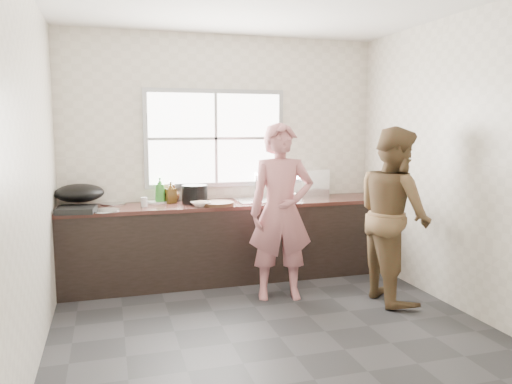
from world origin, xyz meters
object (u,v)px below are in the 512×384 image
object	(u,v)px
burner	(76,210)
pot_lid_right	(113,204)
glass_jar	(144,202)
woman	(281,218)
bowl_crabs	(286,197)
bowl_held	(275,200)
black_pot	(195,194)
person_side	(394,214)
bowl_mince	(201,204)
pot_lid_left	(105,210)
bottle_brown_tall	(171,193)
bottle_brown_short	(173,194)
plate_food	(157,202)
wok	(79,193)
bottle_green	(160,190)
cutting_board	(217,204)
dish_rack	(308,183)

from	to	relation	value
burner	pot_lid_right	distance (m)	0.55
glass_jar	woman	bearing A→B (deg)	-29.19
bowl_crabs	bowl_held	xyz separation A→B (m)	(-0.19, -0.20, 0.00)
bowl_crabs	black_pot	bearing A→B (deg)	177.57
person_side	bowl_mince	size ratio (longest dim) A/B	8.59
pot_lid_left	glass_jar	bearing A→B (deg)	22.22
burner	bottle_brown_tall	bearing A→B (deg)	19.63
black_pot	pot_lid_left	bearing A→B (deg)	-165.22
bowl_mince	bottle_brown_short	xyz separation A→B (m)	(-0.23, 0.42, 0.06)
bowl_crabs	plate_food	world-z (taller)	bowl_crabs
woman	wok	distance (m)	2.07
black_pot	bowl_mince	bearing A→B (deg)	-84.02
pot_lid_right	woman	bearing A→B (deg)	-31.98
black_pot	bottle_green	size ratio (longest dim) A/B	0.96
person_side	wok	distance (m)	3.15
woman	bowl_crabs	size ratio (longest dim) A/B	8.32
cutting_board	bowl_held	size ratio (longest dim) A/B	1.79
glass_jar	dish_rack	bearing A→B (deg)	7.85
bottle_brown_short	bottle_brown_tall	bearing A→B (deg)	-112.27
glass_jar	pot_lid_left	distance (m)	0.42
plate_food	glass_jar	xyz separation A→B (m)	(-0.16, -0.24, 0.04)
person_side	pot_lid_left	distance (m)	2.82
bottle_brown_tall	bottle_green	bearing A→B (deg)	172.80
bowl_held	pot_lid_right	xyz separation A→B (m)	(-1.68, 0.43, -0.02)
plate_food	pot_lid_left	world-z (taller)	plate_food
woman	bottle_brown_tall	xyz separation A→B (m)	(-0.96, 0.89, 0.16)
bottle_brown_short	dish_rack	xyz separation A→B (m)	(1.60, -0.01, 0.07)
bowl_mince	pot_lid_left	world-z (taller)	bowl_mince
bowl_crabs	person_side	bearing A→B (deg)	-56.78
bottle_green	glass_jar	distance (m)	0.29
bottle_green	pot_lid_right	bearing A→B (deg)	172.07
plate_food	burner	xyz separation A→B (m)	(-0.81, -0.39, 0.02)
bowl_held	burner	xyz separation A→B (m)	(-2.03, 0.01, -0.00)
pot_lid_left	pot_lid_right	distance (m)	0.44
person_side	bottle_brown_tall	size ratio (longest dim) A/B	7.86
woman	person_side	distance (m)	1.09
bowl_mince	bottle_green	bearing A→B (deg)	137.99
bottle_brown_short	woman	bearing A→B (deg)	-46.85
woman	pot_lid_right	world-z (taller)	woman
bowl_crabs	pot_lid_right	world-z (taller)	bowl_crabs
burner	pot_lid_right	size ratio (longest dim) A/B	1.31
glass_jar	wok	distance (m)	0.65
plate_food	glass_jar	bearing A→B (deg)	-123.16
wok	bottle_brown_short	bearing A→B (deg)	9.18
woman	pot_lid_right	bearing A→B (deg)	158.94
wok	pot_lid_right	bearing A→B (deg)	24.16
bowl_crabs	pot_lid_right	xyz separation A→B (m)	(-1.88, 0.23, -0.02)
burner	dish_rack	size ratio (longest dim) A/B	0.82
bowl_held	pot_lid_left	distance (m)	1.77
bowl_crabs	glass_jar	xyz separation A→B (m)	(-1.57, -0.04, 0.02)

